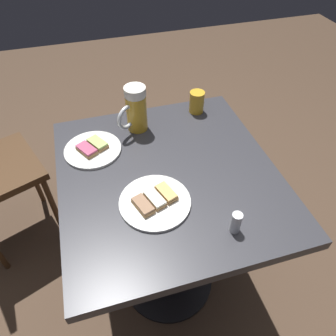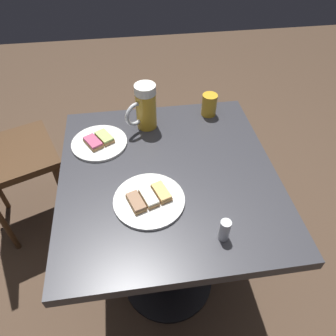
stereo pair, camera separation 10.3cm
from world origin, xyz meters
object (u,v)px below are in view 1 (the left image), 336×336
plate_far (93,149)px  beer_mug (135,110)px  plate_near (155,201)px  salt_shaker (236,223)px  beer_glass_small (197,102)px

plate_far → beer_mug: 0.21m
plate_far → plate_near: bearing=117.5°
beer_mug → salt_shaker: size_ratio=2.50×
plate_near → beer_mug: size_ratio=1.24×
plate_near → beer_glass_small: beer_glass_small is taller
plate_near → salt_shaker: size_ratio=3.09×
plate_near → beer_mug: 0.38m
plate_near → salt_shaker: salt_shaker is taller
plate_far → salt_shaker: (-0.34, 0.45, 0.03)m
plate_far → beer_mug: bearing=-155.6°
plate_far → salt_shaker: salt_shaker is taller
beer_mug → beer_glass_small: bearing=-170.2°
beer_glass_small → salt_shaker: (0.09, 0.57, -0.01)m
beer_glass_small → plate_near: bearing=55.8°
beer_mug → plate_near: bearing=86.0°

